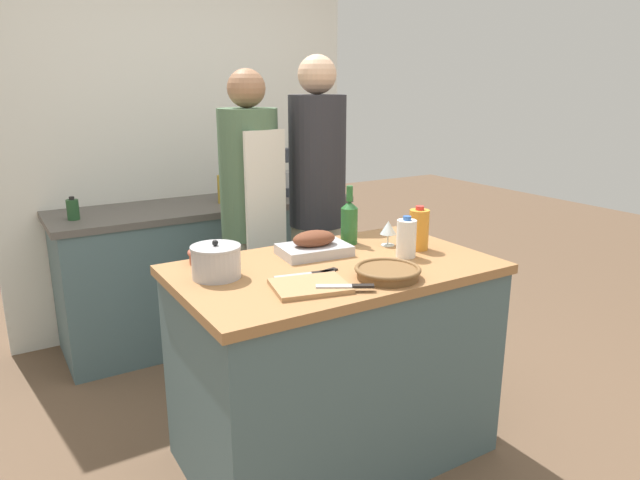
{
  "coord_description": "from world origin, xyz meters",
  "views": [
    {
      "loc": [
        -1.23,
        -1.9,
        1.62
      ],
      "look_at": [
        0.0,
        0.12,
        0.97
      ],
      "focal_mm": 32.0,
      "sensor_mm": 36.0,
      "label": 1
    }
  ],
  "objects_px": {
    "wicker_basket": "(388,272)",
    "mixing_bowl": "(207,255)",
    "stock_pot": "(216,262)",
    "person_cook_guest": "(317,200)",
    "wine_glass_left": "(388,228)",
    "wine_bottle_green": "(349,221)",
    "condiment_bottle_extra": "(73,209)",
    "knife_bread": "(347,286)",
    "condiment_bottle_short": "(225,188)",
    "roasting_pan": "(313,246)",
    "juice_jug": "(419,229)",
    "knife_paring": "(318,274)",
    "knife_chef": "(307,274)",
    "stand_mixer": "(295,175)",
    "milk_jug": "(406,238)",
    "person_cook_aproned": "(251,213)",
    "condiment_bottle_tall": "(222,189)",
    "cutting_board": "(310,286)"
  },
  "relations": [
    {
      "from": "stock_pot",
      "to": "person_cook_guest",
      "type": "relative_size",
      "value": 0.11
    },
    {
      "from": "condiment_bottle_tall",
      "to": "person_cook_aproned",
      "type": "relative_size",
      "value": 0.12
    },
    {
      "from": "roasting_pan",
      "to": "cutting_board",
      "type": "distance_m",
      "value": 0.43
    },
    {
      "from": "condiment_bottle_extra",
      "to": "person_cook_aproned",
      "type": "relative_size",
      "value": 0.08
    },
    {
      "from": "wine_bottle_green",
      "to": "condiment_bottle_short",
      "type": "xyz_separation_m",
      "value": [
        -0.09,
        1.3,
        -0.03
      ]
    },
    {
      "from": "knife_paring",
      "to": "knife_bread",
      "type": "relative_size",
      "value": 1.04
    },
    {
      "from": "condiment_bottle_short",
      "to": "person_cook_aproned",
      "type": "bearing_deg",
      "value": -101.15
    },
    {
      "from": "juice_jug",
      "to": "knife_chef",
      "type": "bearing_deg",
      "value": -175.23
    },
    {
      "from": "condiment_bottle_short",
      "to": "person_cook_aproned",
      "type": "relative_size",
      "value": 0.11
    },
    {
      "from": "milk_jug",
      "to": "condiment_bottle_tall",
      "type": "height_order",
      "value": "condiment_bottle_tall"
    },
    {
      "from": "wine_glass_left",
      "to": "mixing_bowl",
      "type": "bearing_deg",
      "value": 167.15
    },
    {
      "from": "juice_jug",
      "to": "condiment_bottle_tall",
      "type": "distance_m",
      "value": 1.53
    },
    {
      "from": "wicker_basket",
      "to": "mixing_bowl",
      "type": "relative_size",
      "value": 1.66
    },
    {
      "from": "person_cook_guest",
      "to": "stock_pot",
      "type": "bearing_deg",
      "value": -162.28
    },
    {
      "from": "stock_pot",
      "to": "condiment_bottle_short",
      "type": "height_order",
      "value": "condiment_bottle_short"
    },
    {
      "from": "stock_pot",
      "to": "person_cook_aproned",
      "type": "bearing_deg",
      "value": 56.7
    },
    {
      "from": "milk_jug",
      "to": "wine_glass_left",
      "type": "bearing_deg",
      "value": 76.35
    },
    {
      "from": "mixing_bowl",
      "to": "milk_jug",
      "type": "height_order",
      "value": "milk_jug"
    },
    {
      "from": "stock_pot",
      "to": "stand_mixer",
      "type": "xyz_separation_m",
      "value": [
        1.12,
        1.39,
        0.06
      ]
    },
    {
      "from": "stock_pot",
      "to": "stand_mixer",
      "type": "distance_m",
      "value": 1.78
    },
    {
      "from": "milk_jug",
      "to": "wine_bottle_green",
      "type": "bearing_deg",
      "value": 106.21
    },
    {
      "from": "knife_chef",
      "to": "knife_bread",
      "type": "bearing_deg",
      "value": -82.7
    },
    {
      "from": "stand_mixer",
      "to": "knife_bread",
      "type": "bearing_deg",
      "value": -113.34
    },
    {
      "from": "condiment_bottle_tall",
      "to": "cutting_board",
      "type": "bearing_deg",
      "value": -101.25
    },
    {
      "from": "cutting_board",
      "to": "wine_bottle_green",
      "type": "distance_m",
      "value": 0.65
    },
    {
      "from": "mixing_bowl",
      "to": "cutting_board",
      "type": "bearing_deg",
      "value": -66.67
    },
    {
      "from": "juice_jug",
      "to": "knife_bread",
      "type": "distance_m",
      "value": 0.66
    },
    {
      "from": "mixing_bowl",
      "to": "condiment_bottle_tall",
      "type": "bearing_deg",
      "value": 65.1
    },
    {
      "from": "stock_pot",
      "to": "knife_chef",
      "type": "relative_size",
      "value": 0.78
    },
    {
      "from": "juice_jug",
      "to": "condiment_bottle_extra",
      "type": "distance_m",
      "value": 1.94
    },
    {
      "from": "mixing_bowl",
      "to": "stand_mixer",
      "type": "height_order",
      "value": "stand_mixer"
    },
    {
      "from": "wicker_basket",
      "to": "knife_paring",
      "type": "bearing_deg",
      "value": 139.98
    },
    {
      "from": "mixing_bowl",
      "to": "knife_chef",
      "type": "bearing_deg",
      "value": -51.87
    },
    {
      "from": "roasting_pan",
      "to": "knife_paring",
      "type": "height_order",
      "value": "roasting_pan"
    },
    {
      "from": "wine_bottle_green",
      "to": "condiment_bottle_extra",
      "type": "height_order",
      "value": "wine_bottle_green"
    },
    {
      "from": "roasting_pan",
      "to": "milk_jug",
      "type": "distance_m",
      "value": 0.41
    },
    {
      "from": "stand_mixer",
      "to": "condiment_bottle_extra",
      "type": "bearing_deg",
      "value": -179.56
    },
    {
      "from": "mixing_bowl",
      "to": "person_cook_aproned",
      "type": "bearing_deg",
      "value": 50.21
    },
    {
      "from": "knife_paring",
      "to": "milk_jug",
      "type": "bearing_deg",
      "value": 1.03
    },
    {
      "from": "knife_bread",
      "to": "condiment_bottle_extra",
      "type": "distance_m",
      "value": 1.89
    },
    {
      "from": "knife_bread",
      "to": "wine_bottle_green",
      "type": "bearing_deg",
      "value": 55.19
    },
    {
      "from": "roasting_pan",
      "to": "mixing_bowl",
      "type": "relative_size",
      "value": 2.05
    },
    {
      "from": "stock_pot",
      "to": "condiment_bottle_extra",
      "type": "xyz_separation_m",
      "value": [
        -0.31,
        1.38,
        -0.01
      ]
    },
    {
      "from": "milk_jug",
      "to": "knife_chef",
      "type": "distance_m",
      "value": 0.5
    },
    {
      "from": "stand_mixer",
      "to": "person_cook_aproned",
      "type": "distance_m",
      "value": 0.9
    },
    {
      "from": "wicker_basket",
      "to": "person_cook_guest",
      "type": "xyz_separation_m",
      "value": [
        0.3,
        1.03,
        0.08
      ]
    },
    {
      "from": "cutting_board",
      "to": "wine_glass_left",
      "type": "xyz_separation_m",
      "value": [
        0.6,
        0.31,
        0.07
      ]
    },
    {
      "from": "wine_bottle_green",
      "to": "person_cook_guest",
      "type": "height_order",
      "value": "person_cook_guest"
    },
    {
      "from": "roasting_pan",
      "to": "juice_jug",
      "type": "height_order",
      "value": "juice_jug"
    },
    {
      "from": "cutting_board",
      "to": "condiment_bottle_tall",
      "type": "distance_m",
      "value": 1.71
    }
  ]
}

